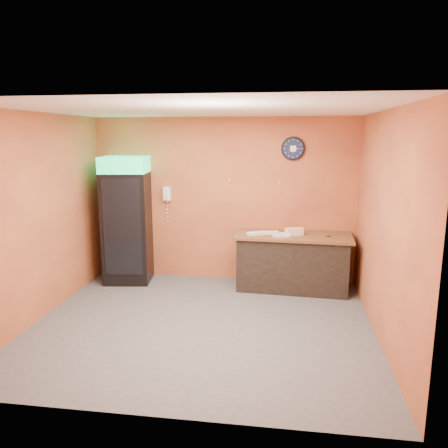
# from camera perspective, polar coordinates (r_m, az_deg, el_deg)

# --- Properties ---
(floor) EXTENTS (4.50, 4.50, 0.00)m
(floor) POSITION_cam_1_polar(r_m,az_deg,el_deg) (6.02, -2.84, -12.94)
(floor) COLOR #47474C
(floor) RESTS_ON ground
(back_wall) EXTENTS (4.50, 0.02, 2.80)m
(back_wall) POSITION_cam_1_polar(r_m,az_deg,el_deg) (7.53, -0.05, 3.17)
(back_wall) COLOR #C26836
(back_wall) RESTS_ON floor
(left_wall) EXTENTS (0.02, 4.00, 2.80)m
(left_wall) POSITION_cam_1_polar(r_m,az_deg,el_deg) (6.41, -23.12, 0.78)
(left_wall) COLOR #C26836
(left_wall) RESTS_ON floor
(right_wall) EXTENTS (0.02, 4.00, 2.80)m
(right_wall) POSITION_cam_1_polar(r_m,az_deg,el_deg) (5.61, 20.17, -0.40)
(right_wall) COLOR #C26836
(right_wall) RESTS_ON floor
(ceiling) EXTENTS (4.50, 4.00, 0.02)m
(ceiling) POSITION_cam_1_polar(r_m,az_deg,el_deg) (5.49, -3.14, 14.72)
(ceiling) COLOR white
(ceiling) RESTS_ON back_wall
(beverage_cooler) EXTENTS (0.85, 0.85, 2.15)m
(beverage_cooler) POSITION_cam_1_polar(r_m,az_deg,el_deg) (7.62, -12.66, 0.30)
(beverage_cooler) COLOR black
(beverage_cooler) RESTS_ON floor
(prep_counter) EXTENTS (1.79, 0.88, 0.87)m
(prep_counter) POSITION_cam_1_polar(r_m,az_deg,el_deg) (7.29, 8.95, -5.02)
(prep_counter) COLOR black
(prep_counter) RESTS_ON floor
(wall_clock) EXTENTS (0.39, 0.06, 0.39)m
(wall_clock) POSITION_cam_1_polar(r_m,az_deg,el_deg) (7.35, 9.01, 9.71)
(wall_clock) COLOR black
(wall_clock) RESTS_ON back_wall
(wall_phone) EXTENTS (0.13, 0.11, 0.24)m
(wall_phone) POSITION_cam_1_polar(r_m,az_deg,el_deg) (7.67, -7.47, 3.94)
(wall_phone) COLOR white
(wall_phone) RESTS_ON back_wall
(butcher_paper) EXTENTS (1.92, 0.96, 0.04)m
(butcher_paper) POSITION_cam_1_polar(r_m,az_deg,el_deg) (7.17, 9.06, -1.52)
(butcher_paper) COLOR brown
(butcher_paper) RESTS_ON prep_counter
(sub_roll_stack) EXTENTS (0.31, 0.20, 0.12)m
(sub_roll_stack) POSITION_cam_1_polar(r_m,az_deg,el_deg) (7.09, 9.17, -1.00)
(sub_roll_stack) COLOR beige
(sub_roll_stack) RESTS_ON butcher_paper
(wrapped_sandwich_left) EXTENTS (0.33, 0.27, 0.04)m
(wrapped_sandwich_left) POSITION_cam_1_polar(r_m,az_deg,el_deg) (7.08, 4.30, -1.23)
(wrapped_sandwich_left) COLOR silver
(wrapped_sandwich_left) RESTS_ON butcher_paper
(wrapped_sandwich_mid) EXTENTS (0.29, 0.17, 0.04)m
(wrapped_sandwich_mid) POSITION_cam_1_polar(r_m,az_deg,el_deg) (6.97, 7.51, -1.51)
(wrapped_sandwich_mid) COLOR silver
(wrapped_sandwich_mid) RESTS_ON butcher_paper
(wrapped_sandwich_right) EXTENTS (0.31, 0.19, 0.04)m
(wrapped_sandwich_right) POSITION_cam_1_polar(r_m,az_deg,el_deg) (7.15, 5.98, -1.14)
(wrapped_sandwich_right) COLOR silver
(wrapped_sandwich_right) RESTS_ON butcher_paper
(kitchen_tool) EXTENTS (0.06, 0.06, 0.06)m
(kitchen_tool) POSITION_cam_1_polar(r_m,az_deg,el_deg) (7.18, 8.10, -1.04)
(kitchen_tool) COLOR silver
(kitchen_tool) RESTS_ON butcher_paper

